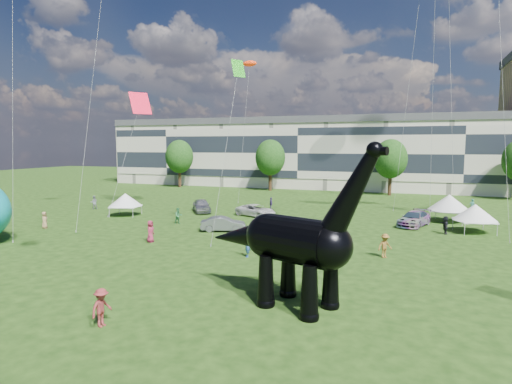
% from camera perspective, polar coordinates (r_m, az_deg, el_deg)
% --- Properties ---
extents(ground, '(220.00, 220.00, 0.00)m').
position_cam_1_polar(ground, '(22.48, -11.64, -14.78)').
color(ground, '#16330C').
rests_on(ground, ground).
extents(terrace_row, '(78.00, 11.00, 12.00)m').
position_cam_1_polar(terrace_row, '(82.08, 6.54, 4.88)').
color(terrace_row, beige).
rests_on(terrace_row, ground).
extents(tree_far_left, '(5.20, 5.20, 9.44)m').
position_cam_1_polar(tree_far_left, '(81.89, -10.19, 5.02)').
color(tree_far_left, '#382314').
rests_on(tree_far_left, ground).
extents(tree_mid_left, '(5.20, 5.20, 9.44)m').
position_cam_1_polar(tree_mid_left, '(74.49, 1.91, 4.99)').
color(tree_mid_left, '#382314').
rests_on(tree_mid_left, ground).
extents(tree_mid_right, '(5.20, 5.20, 9.44)m').
position_cam_1_polar(tree_mid_right, '(70.88, 17.52, 4.64)').
color(tree_mid_right, '#382314').
rests_on(tree_mid_right, ground).
extents(dinosaur_sculpture, '(10.24, 5.02, 8.51)m').
position_cam_1_polar(dinosaur_sculpture, '(21.49, 4.67, -6.69)').
color(dinosaur_sculpture, black).
rests_on(dinosaur_sculpture, ground).
extents(car_silver, '(4.12, 4.84, 1.57)m').
position_cam_1_polar(car_silver, '(51.55, -7.27, -1.81)').
color(car_silver, '#A6A6AB').
rests_on(car_silver, ground).
extents(car_grey, '(4.39, 2.78, 1.37)m').
position_cam_1_polar(car_grey, '(40.06, -4.39, -4.27)').
color(car_grey, slate).
rests_on(car_grey, ground).
extents(car_white, '(5.25, 3.75, 1.33)m').
position_cam_1_polar(car_white, '(48.18, -0.04, -2.47)').
color(car_white, silver).
rests_on(car_white, ground).
extents(car_dark, '(3.60, 5.49, 1.48)m').
position_cam_1_polar(car_dark, '(45.22, 20.34, -3.36)').
color(car_dark, '#595960').
rests_on(car_dark, ground).
extents(gazebo_near, '(4.66, 4.66, 2.65)m').
position_cam_1_polar(gazebo_near, '(43.95, 27.17, -2.46)').
color(gazebo_near, white).
rests_on(gazebo_near, ground).
extents(gazebo_far, '(4.98, 4.98, 2.90)m').
position_cam_1_polar(gazebo_far, '(48.79, 24.35, -1.30)').
color(gazebo_far, silver).
rests_on(gazebo_far, ground).
extents(gazebo_left, '(4.48, 4.48, 2.56)m').
position_cam_1_polar(gazebo_left, '(50.67, -17.01, -1.02)').
color(gazebo_left, white).
rests_on(gazebo_left, ground).
extents(visitors, '(44.99, 41.55, 1.81)m').
position_cam_1_polar(visitors, '(37.53, -1.89, -4.72)').
color(visitors, '#972543').
rests_on(visitors, ground).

